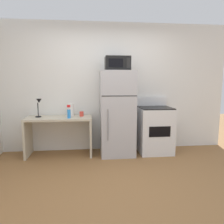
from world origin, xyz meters
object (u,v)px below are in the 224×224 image
(coffee_mug, at_px, (82,114))
(refrigerator, at_px, (117,113))
(oven_range, at_px, (155,130))
(paper_towel_roll, at_px, (71,110))
(desk, at_px, (59,128))
(desk_lamp, at_px, (39,105))
(spray_bottle, at_px, (69,113))
(microwave, at_px, (117,64))

(coffee_mug, bearing_deg, refrigerator, -7.76)
(oven_range, bearing_deg, paper_towel_roll, 174.77)
(desk, distance_m, desk_lamp, 0.59)
(desk, distance_m, spray_bottle, 0.40)
(paper_towel_roll, xyz_separation_m, spray_bottle, (-0.01, -0.26, -0.02))
(spray_bottle, xyz_separation_m, refrigerator, (0.91, 0.09, -0.04))
(paper_towel_roll, distance_m, spray_bottle, 0.26)
(microwave, height_order, oven_range, microwave)
(desk, relative_size, desk_lamp, 3.51)
(desk_lamp, relative_size, spray_bottle, 1.42)
(refrigerator, distance_m, microwave, 0.94)
(coffee_mug, distance_m, spray_bottle, 0.30)
(coffee_mug, xyz_separation_m, spray_bottle, (-0.22, -0.19, 0.05))
(desk, relative_size, coffee_mug, 13.03)
(microwave, bearing_deg, oven_range, 2.93)
(spray_bottle, distance_m, oven_range, 1.73)
(desk_lamp, xyz_separation_m, microwave, (1.49, -0.09, 0.77))
(desk_lamp, bearing_deg, refrigerator, -2.78)
(desk, relative_size, oven_range, 1.13)
(refrigerator, bearing_deg, oven_range, 1.36)
(refrigerator, bearing_deg, desk_lamp, 177.22)
(refrigerator, xyz_separation_m, oven_range, (0.77, 0.02, -0.35))
(paper_towel_roll, bearing_deg, desk, -150.09)
(desk_lamp, relative_size, refrigerator, 0.22)
(desk_lamp, bearing_deg, paper_towel_roll, 9.56)
(oven_range, bearing_deg, desk, 179.14)
(desk, xyz_separation_m, coffee_mug, (0.43, 0.05, 0.27))
(paper_towel_roll, height_order, refrigerator, refrigerator)
(paper_towel_roll, xyz_separation_m, microwave, (0.90, -0.19, 0.89))
(paper_towel_roll, xyz_separation_m, coffee_mug, (0.21, -0.08, -0.07))
(coffee_mug, xyz_separation_m, microwave, (0.69, -0.12, 0.96))
(spray_bottle, height_order, oven_range, oven_range)
(oven_range, bearing_deg, desk_lamp, 178.63)
(paper_towel_roll, bearing_deg, refrigerator, -10.77)
(desk, height_order, microwave, microwave)
(paper_towel_roll, xyz_separation_m, refrigerator, (0.90, -0.17, -0.06))
(desk, height_order, coffee_mug, coffee_mug)
(microwave, distance_m, oven_range, 1.50)
(paper_towel_roll, height_order, microwave, microwave)
(paper_towel_roll, xyz_separation_m, oven_range, (1.67, -0.15, -0.40))
(coffee_mug, bearing_deg, desk, -173.68)
(paper_towel_roll, height_order, coffee_mug, paper_towel_roll)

